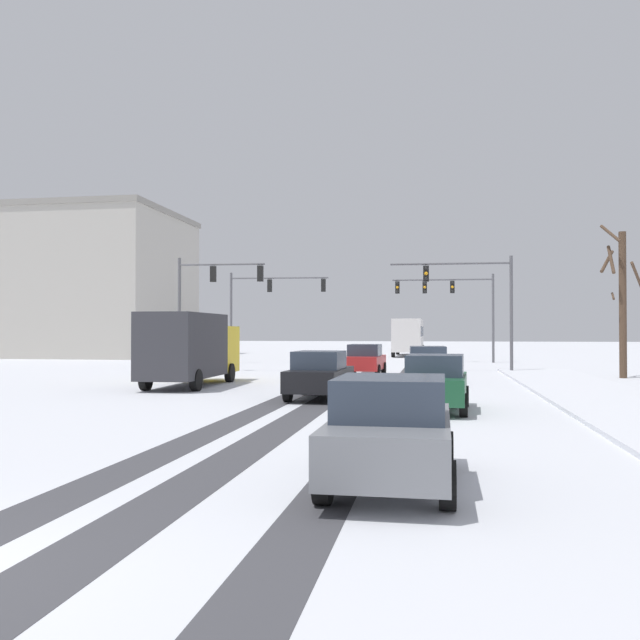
{
  "coord_description": "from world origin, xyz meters",
  "views": [
    {
      "loc": [
        5.14,
        -5.3,
        2.29
      ],
      "look_at": [
        0.0,
        24.95,
        2.8
      ],
      "focal_mm": 38.1,
      "sensor_mm": 36.0,
      "label": 1
    }
  ],
  "objects_px": {
    "car_black_third": "(320,375)",
    "bare_tree_sidewalk_far": "(621,297)",
    "traffic_signal_far_right": "(452,297)",
    "car_white_second": "(428,364)",
    "traffic_signal_near_left": "(209,291)",
    "car_red_lead": "(365,360)",
    "office_building_far_left_block": "(76,285)",
    "traffic_signal_near_right": "(476,292)",
    "car_grey_fifth": "(391,431)",
    "traffic_signal_far_left": "(265,298)",
    "box_truck_delivery": "(191,347)",
    "car_dark_green_fourth": "(436,383)",
    "bus_oncoming": "(409,334)"
  },
  "relations": [
    {
      "from": "traffic_signal_far_right",
      "to": "car_black_third",
      "type": "xyz_separation_m",
      "value": [
        -5.08,
        -28.15,
        -4.02
      ]
    },
    {
      "from": "traffic_signal_far_left",
      "to": "traffic_signal_near_right",
      "type": "bearing_deg",
      "value": -30.11
    },
    {
      "from": "traffic_signal_near_left",
      "to": "bus_oncoming",
      "type": "height_order",
      "value": "traffic_signal_near_left"
    },
    {
      "from": "car_grey_fifth",
      "to": "office_building_far_left_block",
      "type": "height_order",
      "value": "office_building_far_left_block"
    },
    {
      "from": "traffic_signal_near_right",
      "to": "box_truck_delivery",
      "type": "xyz_separation_m",
      "value": [
        -12.38,
        -11.77,
        -2.84
      ]
    },
    {
      "from": "traffic_signal_near_left",
      "to": "traffic_signal_far_left",
      "type": "xyz_separation_m",
      "value": [
        0.76,
        10.12,
        0.09
      ]
    },
    {
      "from": "traffic_signal_far_left",
      "to": "traffic_signal_near_right",
      "type": "distance_m",
      "value": 16.51
    },
    {
      "from": "bare_tree_sidewalk_far",
      "to": "traffic_signal_far_right",
      "type": "bearing_deg",
      "value": 116.48
    },
    {
      "from": "car_black_third",
      "to": "box_truck_delivery",
      "type": "xyz_separation_m",
      "value": [
        -6.23,
        4.41,
        0.82
      ]
    },
    {
      "from": "traffic_signal_far_left",
      "to": "box_truck_delivery",
      "type": "bearing_deg",
      "value": -84.58
    },
    {
      "from": "traffic_signal_near_left",
      "to": "bus_oncoming",
      "type": "distance_m",
      "value": 28.76
    },
    {
      "from": "traffic_signal_far_right",
      "to": "car_white_second",
      "type": "height_order",
      "value": "traffic_signal_far_right"
    },
    {
      "from": "car_red_lead",
      "to": "car_dark_green_fourth",
      "type": "height_order",
      "value": "same"
    },
    {
      "from": "car_white_second",
      "to": "office_building_far_left_block",
      "type": "bearing_deg",
      "value": 139.82
    },
    {
      "from": "car_grey_fifth",
      "to": "box_truck_delivery",
      "type": "bearing_deg",
      "value": 119.06
    },
    {
      "from": "car_red_lead",
      "to": "office_building_far_left_block",
      "type": "height_order",
      "value": "office_building_far_left_block"
    },
    {
      "from": "traffic_signal_near_left",
      "to": "bare_tree_sidewalk_far",
      "type": "distance_m",
      "value": 21.85
    },
    {
      "from": "traffic_signal_near_left",
      "to": "car_red_lead",
      "type": "distance_m",
      "value": 10.14
    },
    {
      "from": "traffic_signal_near_left",
      "to": "traffic_signal_near_right",
      "type": "xyz_separation_m",
      "value": [
        15.04,
        1.84,
        -0.13
      ]
    },
    {
      "from": "traffic_signal_near_left",
      "to": "car_black_third",
      "type": "relative_size",
      "value": 1.56
    },
    {
      "from": "car_dark_green_fourth",
      "to": "car_red_lead",
      "type": "bearing_deg",
      "value": 103.27
    },
    {
      "from": "traffic_signal_far_left",
      "to": "car_black_third",
      "type": "height_order",
      "value": "traffic_signal_far_left"
    },
    {
      "from": "car_black_third",
      "to": "box_truck_delivery",
      "type": "relative_size",
      "value": 0.56
    },
    {
      "from": "car_black_third",
      "to": "bare_tree_sidewalk_far",
      "type": "relative_size",
      "value": 0.55
    },
    {
      "from": "traffic_signal_near_right",
      "to": "car_white_second",
      "type": "relative_size",
      "value": 1.62
    },
    {
      "from": "car_black_third",
      "to": "car_grey_fifth",
      "type": "distance_m",
      "value": 12.99
    },
    {
      "from": "traffic_signal_far_right",
      "to": "bus_oncoming",
      "type": "xyz_separation_m",
      "value": [
        -3.67,
        12.92,
        -2.84
      ]
    },
    {
      "from": "car_dark_green_fourth",
      "to": "bus_oncoming",
      "type": "height_order",
      "value": "bus_oncoming"
    },
    {
      "from": "bus_oncoming",
      "to": "traffic_signal_far_right",
      "type": "bearing_deg",
      "value": -74.15
    },
    {
      "from": "car_black_third",
      "to": "car_grey_fifth",
      "type": "relative_size",
      "value": 1.01
    },
    {
      "from": "traffic_signal_near_left",
      "to": "bus_oncoming",
      "type": "relative_size",
      "value": 0.59
    },
    {
      "from": "car_black_third",
      "to": "bare_tree_sidewalk_far",
      "type": "height_order",
      "value": "bare_tree_sidewalk_far"
    },
    {
      "from": "bare_tree_sidewalk_far",
      "to": "car_dark_green_fourth",
      "type": "bearing_deg",
      "value": -120.29
    },
    {
      "from": "traffic_signal_near_right",
      "to": "bare_tree_sidewalk_far",
      "type": "bearing_deg",
      "value": -28.63
    },
    {
      "from": "traffic_signal_near_left",
      "to": "car_dark_green_fourth",
      "type": "distance_m",
      "value": 21.78
    },
    {
      "from": "traffic_signal_near_left",
      "to": "box_truck_delivery",
      "type": "height_order",
      "value": "traffic_signal_near_left"
    },
    {
      "from": "car_black_third",
      "to": "bus_oncoming",
      "type": "distance_m",
      "value": 41.11
    },
    {
      "from": "traffic_signal_near_left",
      "to": "bare_tree_sidewalk_far",
      "type": "height_order",
      "value": "bare_tree_sidewalk_far"
    },
    {
      "from": "office_building_far_left_block",
      "to": "car_grey_fifth",
      "type": "bearing_deg",
      "value": -56.18
    },
    {
      "from": "car_dark_green_fourth",
      "to": "box_truck_delivery",
      "type": "relative_size",
      "value": 0.56
    },
    {
      "from": "car_black_third",
      "to": "bare_tree_sidewalk_far",
      "type": "distance_m",
      "value": 18.23
    },
    {
      "from": "traffic_signal_near_left",
      "to": "car_dark_green_fourth",
      "type": "xyz_separation_m",
      "value": [
        12.76,
        -17.25,
        -3.78
      ]
    },
    {
      "from": "car_white_second",
      "to": "bare_tree_sidewalk_far",
      "type": "height_order",
      "value": "bare_tree_sidewalk_far"
    },
    {
      "from": "traffic_signal_far_right",
      "to": "car_red_lead",
      "type": "distance_m",
      "value": 17.06
    },
    {
      "from": "office_building_far_left_block",
      "to": "traffic_signal_near_right",
      "type": "bearing_deg",
      "value": -28.78
    },
    {
      "from": "car_red_lead",
      "to": "car_white_second",
      "type": "xyz_separation_m",
      "value": [
        3.24,
        -4.25,
        0.0
      ]
    },
    {
      "from": "car_white_second",
      "to": "traffic_signal_far_right",
      "type": "bearing_deg",
      "value": 85.57
    },
    {
      "from": "traffic_signal_near_left",
      "to": "traffic_signal_far_right",
      "type": "height_order",
      "value": "same"
    },
    {
      "from": "traffic_signal_far_right",
      "to": "car_grey_fifth",
      "type": "relative_size",
      "value": 1.8
    },
    {
      "from": "car_dark_green_fourth",
      "to": "car_grey_fifth",
      "type": "height_order",
      "value": "same"
    }
  ]
}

